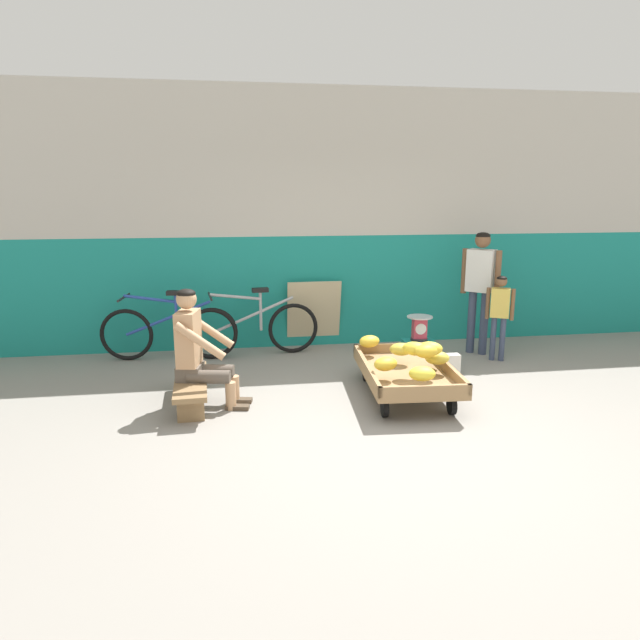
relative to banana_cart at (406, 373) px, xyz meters
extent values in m
plane|color=gray|center=(-0.39, -1.00, -0.24)|extent=(80.00, 80.00, 0.00)
cube|color=#19847A|center=(-0.39, 2.21, 0.49)|extent=(16.00, 0.30, 1.45)
cube|color=#B7B2A8|center=(-0.39, 2.21, 2.13)|extent=(16.00, 0.30, 1.84)
cube|color=#99754C|center=(0.00, 0.00, -0.01)|extent=(0.93, 1.49, 0.05)
cube|color=#99754C|center=(-0.40, 0.02, 0.07)|extent=(0.13, 1.44, 0.10)
cube|color=#99754C|center=(0.40, -0.02, 0.07)|extent=(0.13, 1.44, 0.10)
cube|color=#99754C|center=(0.04, 0.70, 0.07)|extent=(0.84, 0.09, 0.10)
cube|color=#99754C|center=(-0.04, -0.70, 0.07)|extent=(0.84, 0.09, 0.10)
cylinder|color=black|center=(-0.28, 0.52, -0.15)|extent=(0.06, 0.18, 0.18)
cylinder|color=black|center=(0.34, 0.48, -0.15)|extent=(0.06, 0.18, 0.18)
cylinder|color=black|center=(-0.34, -0.48, -0.15)|extent=(0.06, 0.18, 0.18)
cylinder|color=black|center=(0.28, -0.52, -0.15)|extent=(0.06, 0.18, 0.18)
ellipsoid|color=gold|center=(-0.28, -0.23, 0.18)|extent=(0.29, 0.26, 0.13)
ellipsoid|color=gold|center=(-0.23, 0.59, 0.18)|extent=(0.29, 0.26, 0.13)
ellipsoid|color=gold|center=(0.27, -0.12, 0.18)|extent=(0.25, 0.20, 0.13)
ellipsoid|color=gold|center=(0.02, 0.24, 0.18)|extent=(0.26, 0.21, 0.13)
ellipsoid|color=gold|center=(0.28, 0.07, 0.18)|extent=(0.26, 0.20, 0.13)
ellipsoid|color=yellow|center=(-0.03, -0.57, 0.18)|extent=(0.27, 0.22, 0.13)
ellipsoid|color=gold|center=(0.02, -0.18, 0.31)|extent=(0.30, 0.28, 0.13)
ellipsoid|color=gold|center=(0.17, -0.20, 0.31)|extent=(0.28, 0.24, 0.13)
ellipsoid|color=gold|center=(0.11, -0.26, 0.30)|extent=(0.28, 0.24, 0.13)
cube|color=olive|center=(-2.11, 0.08, 0.00)|extent=(0.35, 1.11, 0.05)
cube|color=olive|center=(-2.13, 0.46, -0.13)|extent=(0.24, 0.09, 0.22)
cube|color=olive|center=(-2.09, -0.31, -0.13)|extent=(0.24, 0.09, 0.22)
cylinder|color=tan|center=(-1.70, 0.09, -0.11)|extent=(0.10, 0.10, 0.27)
cube|color=#4C3D2D|center=(-1.64, 0.08, -0.22)|extent=(0.23, 0.13, 0.04)
cylinder|color=brown|center=(-1.90, 0.13, 0.08)|extent=(0.42, 0.20, 0.13)
cylinder|color=tan|center=(-1.74, -0.09, -0.11)|extent=(0.10, 0.10, 0.27)
cube|color=#4C3D2D|center=(-1.68, -0.10, -0.22)|extent=(0.23, 0.13, 0.04)
cylinder|color=brown|center=(-1.93, -0.05, 0.08)|extent=(0.42, 0.20, 0.13)
cube|color=brown|center=(-2.11, 0.08, 0.10)|extent=(0.27, 0.32, 0.14)
cube|color=tan|center=(-2.11, 0.08, 0.43)|extent=(0.24, 0.35, 0.52)
cylinder|color=tan|center=(-1.92, 0.24, 0.46)|extent=(0.48, 0.16, 0.36)
cylinder|color=tan|center=(-1.99, -0.15, 0.46)|extent=(0.48, 0.16, 0.36)
sphere|color=tan|center=(-2.11, 0.08, 0.80)|extent=(0.19, 0.19, 0.19)
ellipsoid|color=black|center=(-2.11, 0.08, 0.86)|extent=(0.17, 0.17, 0.09)
cube|color=#19847F|center=(0.46, 1.00, -0.09)|extent=(0.36, 0.28, 0.30)
cylinder|color=#28282D|center=(0.46, 1.00, 0.07)|extent=(0.20, 0.20, 0.03)
cube|color=#C6384C|center=(0.46, 1.00, 0.21)|extent=(0.16, 0.10, 0.24)
cylinder|color=white|center=(0.46, 0.94, 0.21)|extent=(0.13, 0.01, 0.13)
cylinder|color=#B2B5BA|center=(0.46, 1.00, 0.34)|extent=(0.30, 0.30, 0.01)
torus|color=black|center=(-2.98, 1.72, 0.08)|extent=(0.64, 0.11, 0.64)
torus|color=black|center=(-1.96, 1.62, 0.08)|extent=(0.64, 0.11, 0.64)
cylinder|color=#234299|center=(-2.47, 1.67, 0.28)|extent=(1.03, 0.14, 0.43)
cylinder|color=#234299|center=(-2.37, 1.66, 0.32)|extent=(0.04, 0.04, 0.48)
cylinder|color=#234299|center=(-2.68, 1.69, 0.52)|extent=(0.62, 0.10, 0.12)
cube|color=black|center=(-2.37, 1.66, 0.59)|extent=(0.21, 0.12, 0.05)
cylinder|color=black|center=(-2.98, 1.72, 0.54)|extent=(0.08, 0.48, 0.03)
torus|color=black|center=(-1.96, 1.64, 0.08)|extent=(0.64, 0.12, 0.64)
torus|color=black|center=(-0.95, 1.74, 0.08)|extent=(0.64, 0.12, 0.64)
cylinder|color=#9EA0A5|center=(-1.45, 1.69, 0.28)|extent=(1.03, 0.14, 0.43)
cylinder|color=#9EA0A5|center=(-1.36, 1.70, 0.32)|extent=(0.04, 0.04, 0.48)
cylinder|color=#9EA0A5|center=(-1.66, 1.67, 0.52)|extent=(0.62, 0.10, 0.12)
cube|color=black|center=(-1.36, 1.70, 0.59)|extent=(0.21, 0.12, 0.05)
cylinder|color=black|center=(-1.96, 1.64, 0.54)|extent=(0.08, 0.48, 0.03)
cube|color=#C6B289|center=(-0.65, 2.01, 0.20)|extent=(0.70, 0.21, 0.89)
cylinder|color=#38425B|center=(1.41, 1.31, 0.16)|extent=(0.10, 0.10, 0.80)
cylinder|color=#38425B|center=(1.29, 1.42, 0.16)|extent=(0.10, 0.10, 0.80)
cube|color=silver|center=(1.35, 1.36, 0.82)|extent=(0.37, 0.36, 0.52)
cylinder|color=brown|center=(1.51, 1.22, 0.80)|extent=(0.07, 0.07, 0.56)
cylinder|color=brown|center=(1.20, 1.51, 0.80)|extent=(0.07, 0.07, 0.56)
sphere|color=brown|center=(1.35, 1.36, 1.19)|extent=(0.19, 0.19, 0.19)
ellipsoid|color=black|center=(1.35, 1.36, 1.25)|extent=(0.17, 0.17, 0.09)
cylinder|color=#38425B|center=(1.52, 1.01, 0.03)|extent=(0.07, 0.07, 0.54)
cylinder|color=#38425B|center=(1.42, 1.06, 0.03)|extent=(0.07, 0.07, 0.54)
cube|color=gold|center=(1.47, 1.03, 0.48)|extent=(0.25, 0.22, 0.35)
cylinder|color=brown|center=(1.60, 0.97, 0.46)|extent=(0.05, 0.05, 0.38)
cylinder|color=brown|center=(1.34, 1.10, 0.46)|extent=(0.05, 0.05, 0.38)
sphere|color=brown|center=(1.47, 1.03, 0.74)|extent=(0.13, 0.13, 0.13)
ellipsoid|color=black|center=(1.47, 1.03, 0.77)|extent=(0.12, 0.12, 0.06)
cube|color=silver|center=(0.71, 0.58, -0.12)|extent=(0.18, 0.12, 0.24)
camera|label=1|loc=(-1.67, -5.21, 1.79)|focal=31.84mm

